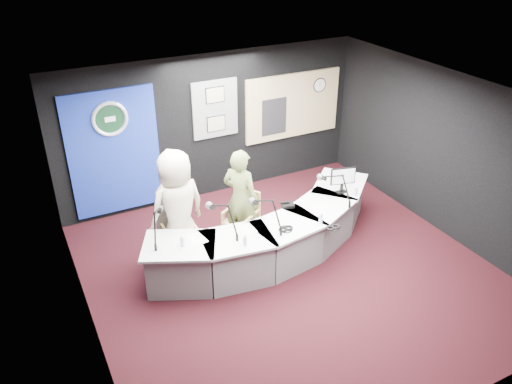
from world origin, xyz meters
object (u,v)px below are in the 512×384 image
broadcast_desk (271,236)px  person_woman (241,199)px  armchair_left (180,233)px  armchair_right (241,221)px  person_man (178,209)px

broadcast_desk → person_woman: size_ratio=2.58×
armchair_left → armchair_right: armchair_left is taller
armchair_left → armchair_right: bearing=-0.5°
broadcast_desk → armchair_left: bearing=158.2°
person_man → person_woman: (1.07, -0.03, -0.09)m
armchair_left → armchair_right: (1.07, -0.03, -0.08)m
person_man → armchair_right: bearing=166.2°
broadcast_desk → armchair_right: bearing=119.8°
broadcast_desk → armchair_right: 0.60m
broadcast_desk → person_woman: person_woman is taller
person_man → person_woman: person_man is taller
broadcast_desk → person_man: person_man is taller
armchair_left → armchair_right: 1.07m
person_man → person_woman: 1.07m
broadcast_desk → armchair_left: 1.47m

